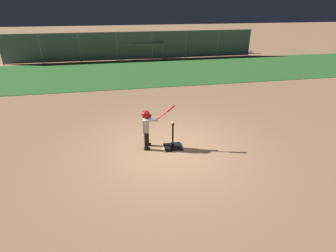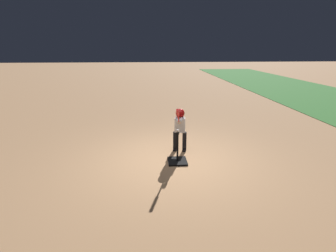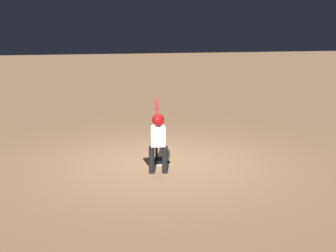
{
  "view_description": "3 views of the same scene",
  "coord_description": "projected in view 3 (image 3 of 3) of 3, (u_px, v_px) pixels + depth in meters",
  "views": [
    {
      "loc": [
        -1.35,
        -6.47,
        3.92
      ],
      "look_at": [
        -0.0,
        0.47,
        0.55
      ],
      "focal_mm": 28.0,
      "sensor_mm": 36.0,
      "label": 1
    },
    {
      "loc": [
        6.04,
        -0.59,
        2.75
      ],
      "look_at": [
        -0.14,
        -0.1,
        0.88
      ],
      "focal_mm": 28.0,
      "sensor_mm": 36.0,
      "label": 2
    },
    {
      "loc": [
        -9.27,
        2.4,
        2.78
      ],
      "look_at": [
        -0.14,
        -0.08,
        0.82
      ],
      "focal_mm": 50.0,
      "sensor_mm": 36.0,
      "label": 3
    }
  ],
  "objects": [
    {
      "name": "ground_plane",
      "position": [
        163.0,
        163.0,
        9.93
      ],
      "size": [
        90.0,
        90.0,
        0.0
      ],
      "primitive_type": "plane",
      "color": "#AD7F56"
    },
    {
      "name": "batter_child",
      "position": [
        158.0,
        135.0,
        9.11
      ],
      "size": [
        0.94,
        0.39,
        1.37
      ],
      "color": "black",
      "rests_on": "ground_plane"
    },
    {
      "name": "batting_tee",
      "position": [
        157.0,
        158.0,
        9.96
      ],
      "size": [
        0.52,
        0.47,
        0.78
      ],
      "color": "black",
      "rests_on": "ground_plane"
    },
    {
      "name": "home_plate",
      "position": [
        158.0,
        162.0,
        9.92
      ],
      "size": [
        0.45,
        0.45,
        0.02
      ],
      "primitive_type": "cube",
      "rotation": [
        0.0,
        0.0,
        -0.03
      ],
      "color": "white",
      "rests_on": "ground_plane"
    },
    {
      "name": "baseball",
      "position": [
        156.0,
        125.0,
        9.81
      ],
      "size": [
        0.07,
        0.07,
        0.07
      ],
      "primitive_type": "sphere",
      "color": "white",
      "rests_on": "batting_tee"
    }
  ]
}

